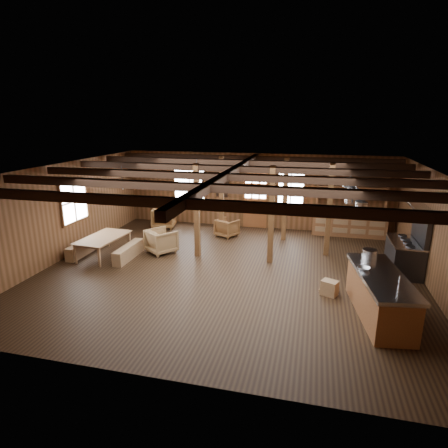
{
  "coord_description": "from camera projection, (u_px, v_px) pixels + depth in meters",
  "views": [
    {
      "loc": [
        2.12,
        -9.22,
        4.05
      ],
      "look_at": [
        -0.22,
        0.37,
        1.24
      ],
      "focal_mm": 30.0,
      "sensor_mm": 36.0,
      "label": 1
    }
  ],
  "objects": [
    {
      "name": "back_door",
      "position": [
        255.0,
        205.0,
        14.12
      ],
      "size": [
        1.02,
        0.08,
        2.15
      ],
      "color": "brown",
      "rests_on": "floor"
    },
    {
      "name": "pendant_lamps",
      "position": [
        162.0,
        181.0,
        11.04
      ],
      "size": [
        1.86,
        2.36,
        0.66
      ],
      "color": "#2E2D30",
      "rests_on": "ceiling"
    },
    {
      "name": "window_left",
      "position": [
        74.0,
        201.0,
        11.37
      ],
      "size": [
        0.14,
        1.24,
        1.32
      ],
      "color": "white",
      "rests_on": "wall_back"
    },
    {
      "name": "back_counter",
      "position": [
        349.0,
        219.0,
        13.2
      ],
      "size": [
        2.55,
        0.6,
        2.45
      ],
      "color": "brown",
      "rests_on": "floor"
    },
    {
      "name": "bench_aisle",
      "position": [
        129.0,
        252.0,
        11.12
      ],
      "size": [
        0.28,
        1.48,
        0.41
      ],
      "primitive_type": "cube",
      "color": "olive",
      "rests_on": "floor"
    },
    {
      "name": "window_back_right",
      "position": [
        291.0,
        187.0,
        13.64
      ],
      "size": [
        1.02,
        0.06,
        1.32
      ],
      "color": "white",
      "rests_on": "wall_back"
    },
    {
      "name": "step_stool",
      "position": [
        329.0,
        288.0,
        8.83
      ],
      "size": [
        0.49,
        0.43,
        0.36
      ],
      "primitive_type": "cube",
      "rotation": [
        0.0,
        0.0,
        -0.42
      ],
      "color": "olive",
      "rests_on": "floor"
    },
    {
      "name": "bench_wall",
      "position": [
        83.0,
        248.0,
        11.47
      ],
      "size": [
        0.27,
        1.45,
        0.4
      ],
      "primitive_type": "cube",
      "color": "olive",
      "rests_on": "floor"
    },
    {
      "name": "notice_boards",
      "position": [
        217.0,
        183.0,
        14.26
      ],
      "size": [
        1.08,
        0.03,
        0.9
      ],
      "color": "white",
      "rests_on": "wall_back"
    },
    {
      "name": "armchair_c",
      "position": [
        161.0,
        241.0,
        11.58
      ],
      "size": [
        1.12,
        1.12,
        0.74
      ],
      "primitive_type": "imported",
      "rotation": [
        0.0,
        0.0,
        2.5
      ],
      "color": "olive",
      "rests_on": "floor"
    },
    {
      "name": "pot_rack",
      "position": [
        352.0,
        192.0,
        9.17
      ],
      "size": [
        0.41,
        3.0,
        0.42
      ],
      "color": "#2E2D30",
      "rests_on": "ceiling"
    },
    {
      "name": "armchair_a",
      "position": [
        164.0,
        218.0,
        14.24
      ],
      "size": [
        0.97,
        0.98,
        0.77
      ],
      "primitive_type": "imported",
      "rotation": [
        0.0,
        0.0,
        3.33
      ],
      "color": "brown",
      "rests_on": "floor"
    },
    {
      "name": "counter_pot",
      "position": [
        370.0,
        254.0,
        8.61
      ],
      "size": [
        0.33,
        0.33,
        0.2
      ],
      "primitive_type": "cylinder",
      "color": "silver",
      "rests_on": "kitchen_island"
    },
    {
      "name": "ceiling_joists",
      "position": [
        231.0,
        173.0,
        9.64
      ],
      "size": [
        9.8,
        8.82,
        0.18
      ],
      "color": "black",
      "rests_on": "ceiling"
    },
    {
      "name": "bowl",
      "position": [
        364.0,
        269.0,
        7.92
      ],
      "size": [
        0.33,
        0.33,
        0.06
      ],
      "primitive_type": "imported",
      "rotation": [
        0.0,
        0.0,
        -0.3
      ],
      "color": "silver",
      "rests_on": "kitchen_island"
    },
    {
      "name": "room",
      "position": [
        229.0,
        222.0,
        9.82
      ],
      "size": [
        10.04,
        9.04,
        2.84
      ],
      "color": "black",
      "rests_on": "ground"
    },
    {
      "name": "kitchen_island",
      "position": [
        380.0,
        295.0,
        7.82
      ],
      "size": [
        1.23,
        2.6,
        1.2
      ],
      "rotation": [
        0.0,
        0.0,
        0.14
      ],
      "color": "brown",
      "rests_on": "floor"
    },
    {
      "name": "dining_table",
      "position": [
        105.0,
        247.0,
        11.27
      ],
      "size": [
        1.1,
        1.81,
        0.61
      ],
      "primitive_type": "imported",
      "rotation": [
        0.0,
        0.0,
        1.5
      ],
      "color": "#956944",
      "rests_on": "floor"
    },
    {
      "name": "commercial_range",
      "position": [
        407.0,
        251.0,
        10.02
      ],
      "size": [
        0.79,
        1.51,
        1.86
      ],
      "color": "#2E2D30",
      "rests_on": "floor"
    },
    {
      "name": "timber_posts",
      "position": [
        260.0,
        206.0,
        11.65
      ],
      "size": [
        3.95,
        2.35,
        2.8
      ],
      "color": "#4F2C16",
      "rests_on": "floor"
    },
    {
      "name": "armchair_b",
      "position": [
        227.0,
        228.0,
        13.2
      ],
      "size": [
        0.9,
        0.91,
        0.63
      ],
      "primitive_type": "imported",
      "rotation": [
        0.0,
        0.0,
        2.69
      ],
      "color": "brown",
      "rests_on": "floor"
    },
    {
      "name": "window_back_left",
      "position": [
        189.0,
        183.0,
        14.53
      ],
      "size": [
        1.32,
        0.06,
        1.32
      ],
      "color": "white",
      "rests_on": "wall_back"
    }
  ]
}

